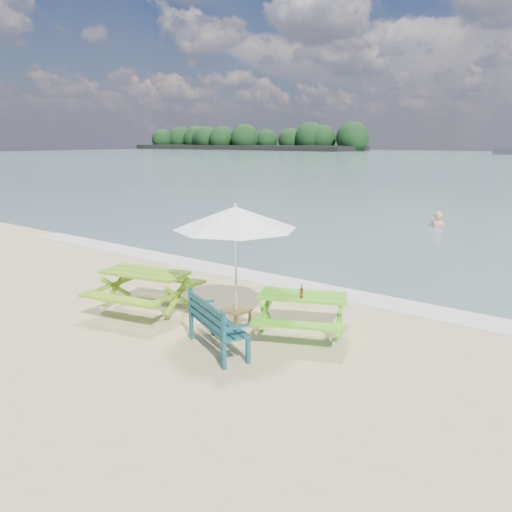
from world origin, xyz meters
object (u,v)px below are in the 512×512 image
Objects in this scene: picnic_table_right at (302,315)px; swimmer at (437,235)px; beer_bottle at (301,293)px; side_table at (236,316)px; patio_umbrella at (235,218)px; picnic_table_left at (146,292)px; park_bench at (218,335)px.

swimmer is (-1.62, 12.74, -0.66)m from picnic_table_right.
beer_bottle reaches higher than picnic_table_right.
beer_bottle is (1.29, 0.19, 0.65)m from side_table.
patio_umbrella is at bearing -90.00° from side_table.
picnic_table_left is at bearing -164.84° from picnic_table_right.
beer_bottle is 0.13× the size of swimmer.
picnic_table_right is 1.28m from side_table.
side_table is 1.46m from beer_bottle.
side_table is (-0.53, 1.11, -0.12)m from park_bench.
picnic_table_left is 2.56m from patio_umbrella.
swimmer is at bearing 91.78° from side_table.
picnic_table_left is 0.94× the size of patio_umbrella.
park_bench is 0.63× the size of patio_umbrella.
side_table is 1.85m from patio_umbrella.
park_bench is 1.24m from side_table.
swimmer is (-0.94, 14.20, -0.58)m from park_bench.
beer_bottle is (0.08, -0.16, 0.45)m from picnic_table_right.
picnic_table_right is at bearing 115.81° from beer_bottle.
picnic_table_right is (3.14, 0.85, -0.05)m from picnic_table_left.
patio_umbrella is at bearing -163.89° from picnic_table_right.
side_table is at bearing -88.22° from swimmer.
beer_bottle is at bearing 8.18° from patio_umbrella.
picnic_table_right is at bearing 16.11° from side_table.
picnic_table_right is 8.90× the size of beer_bottle.
beer_bottle is at bearing 12.03° from picnic_table_left.
park_bench is at bearing -86.21° from swimmer.
beer_bottle is 13.06m from swimmer.
park_bench reaches higher than side_table.
beer_bottle is at bearing -64.19° from picnic_table_right.
park_bench is at bearing -14.00° from picnic_table_left.
patio_umbrella is at bearing 14.56° from picnic_table_left.
park_bench is 6.15× the size of beer_bottle.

